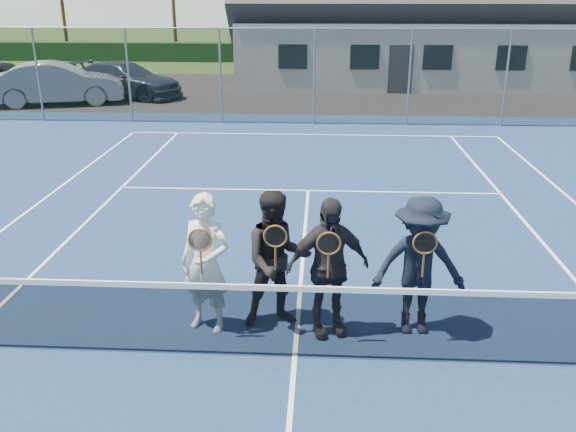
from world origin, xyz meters
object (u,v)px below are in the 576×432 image
(car_b, at_px, (58,84))
(player_c, at_px, (328,267))
(car_a, at_px, (2,77))
(tennis_net, at_px, (295,319))
(player_d, at_px, (419,266))
(player_a, at_px, (206,264))
(car_c, at_px, (125,80))
(player_b, at_px, (277,260))

(car_b, distance_m, player_c, 18.96)
(car_a, bearing_deg, tennis_net, -147.16)
(player_d, bearing_deg, car_a, 128.73)
(player_c, bearing_deg, player_a, 179.25)
(tennis_net, relative_size, player_a, 6.49)
(car_c, distance_m, player_a, 18.95)
(car_a, xyz_separation_m, player_c, (13.48, -18.30, 0.22))
(car_b, bearing_deg, car_c, -65.63)
(player_d, bearing_deg, car_b, 125.18)
(car_a, xyz_separation_m, player_b, (12.85, -18.11, 0.22))
(car_c, xyz_separation_m, player_a, (6.59, -17.77, 0.22))
(player_c, distance_m, player_d, 1.12)
(car_a, relative_size, player_d, 2.28)
(car_c, xyz_separation_m, player_b, (7.47, -17.60, 0.22))
(car_c, bearing_deg, player_b, -139.38)
(player_a, xyz_separation_m, player_b, (0.88, 0.17, -0.00))
(car_c, xyz_separation_m, player_d, (9.23, -17.70, 0.22))
(tennis_net, xyz_separation_m, player_a, (-1.14, 0.63, 0.38))
(player_a, height_order, player_c, same)
(car_b, bearing_deg, player_b, -165.72)
(car_b, bearing_deg, player_d, -161.44)
(car_a, relative_size, car_b, 0.85)
(car_a, relative_size, car_c, 0.85)
(car_b, distance_m, tennis_net, 19.29)
(player_a, height_order, player_b, same)
(tennis_net, bearing_deg, player_a, 151.12)
(car_c, distance_m, player_b, 19.12)
(car_c, bearing_deg, player_c, -137.88)
(car_b, height_order, player_a, player_a)
(tennis_net, bearing_deg, player_d, 24.90)
(player_a, distance_m, player_b, 0.89)
(car_b, height_order, car_c, car_b)
(car_c, relative_size, tennis_net, 0.41)
(player_a, relative_size, player_b, 1.00)
(car_c, height_order, tennis_net, car_c)
(player_a, distance_m, player_d, 2.64)
(tennis_net, bearing_deg, player_c, 58.47)
(player_b, bearing_deg, car_b, 120.90)
(car_b, relative_size, player_a, 2.67)
(player_c, height_order, player_d, same)
(car_a, height_order, car_c, car_c)
(player_a, relative_size, player_d, 1.00)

